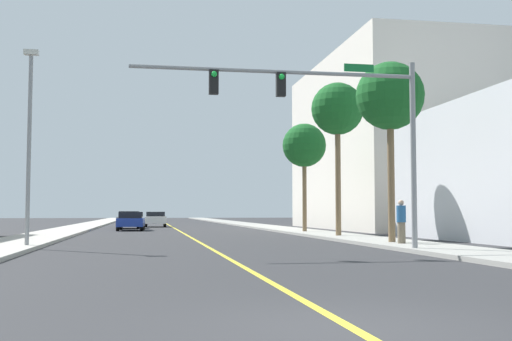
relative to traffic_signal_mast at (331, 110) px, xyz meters
The scene contains 14 objects.
ground 29.13m from the traffic_signal_mast, 97.79° to the left, with size 192.00×192.00×0.00m, color #2D2D30.
sidewalk_left 31.25m from the traffic_signal_mast, 112.85° to the left, with size 3.10×168.00×0.15m, color #B2ADA3.
sidewalk_right 29.16m from the traffic_signal_mast, 81.60° to the left, with size 3.10×168.00×0.15m, color #9E9B93.
lane_marking_center 29.13m from the traffic_signal_mast, 97.79° to the left, with size 0.16×144.00×0.01m, color yellow.
building_right_far 32.93m from the traffic_signal_mast, 63.89° to the left, with size 12.30×23.25×14.29m, color silver.
traffic_signal_mast is the anchor object (origin of this frame).
street_lamp 11.83m from the traffic_signal_mast, 157.76° to the left, with size 0.56×0.28×7.67m.
palm_near 6.03m from the traffic_signal_mast, 47.65° to the left, with size 2.95×2.95×7.76m.
palm_mid 12.57m from the traffic_signal_mast, 71.58° to the left, with size 2.87×2.87×8.37m.
palm_far 19.63m from the traffic_signal_mast, 78.39° to the left, with size 2.89×2.89×7.13m.
car_gray 34.70m from the traffic_signal_mast, 102.95° to the left, with size 2.02×4.50×1.46m.
car_white 39.47m from the traffic_signal_mast, 97.97° to the left, with size 2.00×3.94×1.42m.
car_blue 29.04m from the traffic_signal_mast, 105.06° to the left, with size 2.09×4.39×1.42m.
pedestrian 6.38m from the traffic_signal_mast, 39.05° to the left, with size 0.38×0.38×1.77m.
Camera 1 is at (-2.55, -7.65, 1.44)m, focal length 44.24 mm.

